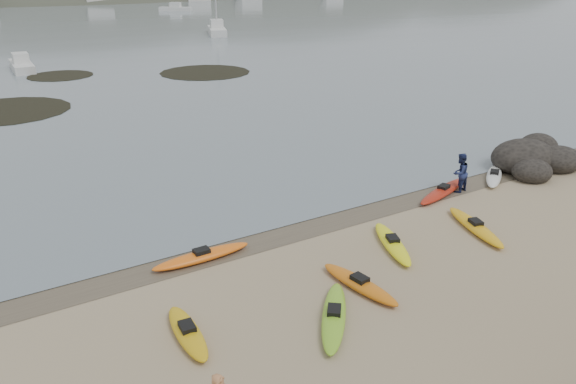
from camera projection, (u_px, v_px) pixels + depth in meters
ground at (288, 226)px, 22.85m from camera, size 600.00×600.00×0.00m
wet_sand at (292, 229)px, 22.61m from camera, size 60.00×60.00×0.00m
kayaks at (381, 241)px, 21.23m from camera, size 19.89×8.45×0.34m
person_east at (460, 173)px, 25.98m from camera, size 1.00×0.83×1.87m
rock_cluster at (533, 163)px, 29.41m from camera, size 5.35×3.94×1.84m
kelp_mats at (106, 87)px, 48.87m from camera, size 27.77×20.06×0.04m
moored_boats at (14, 35)px, 80.32m from camera, size 92.36×72.71×1.18m
far_hills at (96, 43)px, 200.86m from camera, size 550.00×135.00×80.00m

